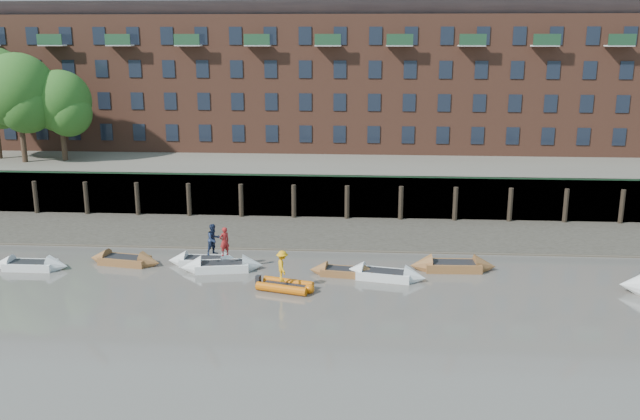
# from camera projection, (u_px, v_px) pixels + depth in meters

# --- Properties ---
(ground) EXTENTS (220.00, 220.00, 0.00)m
(ground) POSITION_uv_depth(u_px,v_px,m) (287.00, 347.00, 29.93)
(ground) COLOR #5B564F
(ground) RESTS_ON ground
(foreshore) EXTENTS (110.00, 8.00, 0.50)m
(foreshore) POSITION_uv_depth(u_px,v_px,m) (317.00, 233.00, 47.33)
(foreshore) COLOR #3D382F
(foreshore) RESTS_ON ground
(mud_band) EXTENTS (110.00, 1.60, 0.10)m
(mud_band) POSITION_uv_depth(u_px,v_px,m) (313.00, 248.00, 44.05)
(mud_band) COLOR #4C4336
(mud_band) RESTS_ON ground
(river_wall) EXTENTS (110.00, 1.23, 3.30)m
(river_wall) POSITION_uv_depth(u_px,v_px,m) (321.00, 196.00, 51.17)
(river_wall) COLOR #2D2A26
(river_wall) RESTS_ON ground
(bank_terrace) EXTENTS (110.00, 28.00, 3.20)m
(bank_terrace) POSITION_uv_depth(u_px,v_px,m) (330.00, 164.00, 64.33)
(bank_terrace) COLOR #5E594D
(bank_terrace) RESTS_ON ground
(apartment_terrace) EXTENTS (80.60, 15.56, 20.98)m
(apartment_terrace) POSITION_uv_depth(u_px,v_px,m) (331.00, 42.00, 62.51)
(apartment_terrace) COLOR brown
(apartment_terrace) RESTS_ON bank_terrace
(tree_cluster) EXTENTS (11.76, 7.74, 9.40)m
(tree_cluster) POSITION_uv_depth(u_px,v_px,m) (16.00, 91.00, 55.82)
(tree_cluster) COLOR #3A281C
(tree_cluster) RESTS_ON bank_terrace
(rowboat_0) EXTENTS (4.51, 1.32, 1.31)m
(rowboat_0) POSITION_uv_depth(u_px,v_px,m) (30.00, 265.00, 39.91)
(rowboat_0) COLOR silver
(rowboat_0) RESTS_ON ground
(rowboat_1) EXTENTS (4.72, 2.07, 1.32)m
(rowboat_1) POSITION_uv_depth(u_px,v_px,m) (125.00, 260.00, 40.80)
(rowboat_1) COLOR brown
(rowboat_1) RESTS_ON ground
(rowboat_2) EXTENTS (4.41, 1.32, 1.28)m
(rowboat_2) POSITION_uv_depth(u_px,v_px,m) (204.00, 261.00, 40.69)
(rowboat_2) COLOR silver
(rowboat_2) RESTS_ON ground
(rowboat_3) EXTENTS (4.95, 2.20, 1.39)m
(rowboat_3) POSITION_uv_depth(u_px,v_px,m) (222.00, 266.00, 39.68)
(rowboat_3) COLOR silver
(rowboat_3) RESTS_ON ground
(rowboat_4) EXTENTS (4.14, 1.68, 1.17)m
(rowboat_4) POSITION_uv_depth(u_px,v_px,m) (344.00, 272.00, 38.88)
(rowboat_4) COLOR brown
(rowboat_4) RESTS_ON ground
(rowboat_5) EXTENTS (4.88, 2.26, 1.36)m
(rowboat_5) POSITION_uv_depth(u_px,v_px,m) (384.00, 275.00, 38.29)
(rowboat_5) COLOR silver
(rowboat_5) RESTS_ON ground
(rowboat_6) EXTENTS (5.04, 1.61, 1.45)m
(rowboat_6) POSITION_uv_depth(u_px,v_px,m) (453.00, 266.00, 39.71)
(rowboat_6) COLOR brown
(rowboat_6) RESTS_ON ground
(rib_tender) EXTENTS (3.21, 2.19, 0.54)m
(rib_tender) POSITION_uv_depth(u_px,v_px,m) (287.00, 286.00, 36.58)
(rib_tender) COLOR #CD5D08
(rib_tender) RESTS_ON ground
(person_rower_a) EXTENTS (0.74, 0.72, 1.71)m
(person_rower_a) POSITION_uv_depth(u_px,v_px,m) (224.00, 241.00, 39.25)
(person_rower_a) COLOR maroon
(person_rower_a) RESTS_ON rowboat_3
(person_rower_b) EXTENTS (1.12, 1.13, 1.84)m
(person_rower_b) POSITION_uv_depth(u_px,v_px,m) (214.00, 239.00, 39.42)
(person_rower_b) COLOR #19233F
(person_rower_b) RESTS_ON rowboat_3
(person_rib_crew) EXTENTS (0.89, 1.23, 1.71)m
(person_rib_crew) POSITION_uv_depth(u_px,v_px,m) (282.00, 266.00, 36.34)
(person_rib_crew) COLOR orange
(person_rib_crew) RESTS_ON rib_tender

